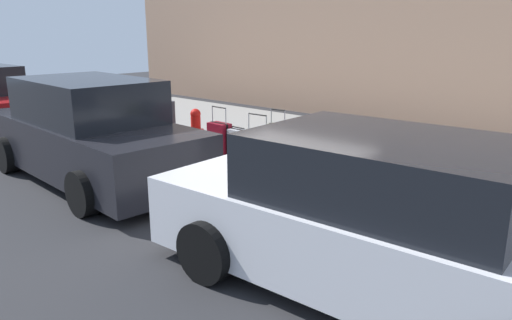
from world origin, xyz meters
The scene contains 17 objects.
ground_plane centered at (0.00, 0.00, 0.00)m, with size 40.00×40.00×0.00m, color #28282B.
sidewalk_curb centered at (0.00, -2.50, 0.07)m, with size 18.00×5.00×0.14m, color gray.
suitcase_olive_0 centered at (-2.86, -0.56, 0.42)m, with size 0.40×0.25×0.76m.
suitcase_black_1 centered at (-2.39, -0.61, 0.48)m, with size 0.45×0.21×0.90m.
suitcase_silver_2 centered at (-1.93, -0.65, 0.43)m, with size 0.36×0.22×0.89m.
suitcase_maroon_3 centered at (-1.47, -0.56, 0.51)m, with size 0.47×0.24×0.97m.
suitcase_teal_4 centered at (-0.93, -0.68, 0.45)m, with size 0.51×0.25×0.91m.
suitcase_navy_5 centered at (-0.44, -0.66, 0.43)m, with size 0.38×0.22×0.63m.
suitcase_red_6 centered at (0.04, -0.58, 0.45)m, with size 0.49×0.28×0.67m.
suitcase_olive_7 centered at (0.51, -0.69, 0.51)m, with size 0.36×0.22×1.00m.
suitcase_black_8 centered at (0.97, -0.67, 0.41)m, with size 0.48×0.22×0.86m.
suitcase_silver_9 centered at (1.45, -0.67, 0.39)m, with size 0.38×0.25×0.56m.
suitcase_maroon_10 centered at (1.92, -0.62, 0.43)m, with size 0.46×0.27×0.90m.
fire_hydrant centered at (2.63, -0.63, 0.55)m, with size 0.39×0.21×0.78m.
bollard_post centered at (3.21, -0.48, 0.58)m, with size 0.14×0.14×0.89m, color #333338.
parked_car_white_0 centered at (-2.84, 1.74, 0.72)m, with size 4.71×2.25×1.54m.
parked_car_charcoal_1 centered at (2.52, 1.74, 0.79)m, with size 4.80×2.14×1.70m.
Camera 1 is at (-4.84, 5.66, 2.46)m, focal length 34.07 mm.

